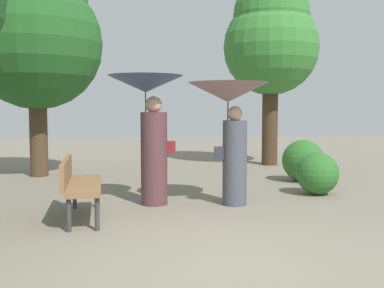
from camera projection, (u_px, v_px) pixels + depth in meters
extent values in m
plane|color=gray|center=(213.00, 261.00, 4.56)|extent=(40.00, 40.00, 0.00)
cylinder|color=#563338|center=(154.00, 159.00, 7.22)|extent=(0.42, 0.42, 1.45)
sphere|color=tan|center=(154.00, 105.00, 7.15)|extent=(0.26, 0.26, 0.26)
cylinder|color=#333338|center=(146.00, 118.00, 7.15)|extent=(0.02, 0.02, 0.81)
cone|color=#38476B|center=(146.00, 84.00, 7.11)|extent=(1.17, 1.17, 0.26)
cube|color=maroon|center=(171.00, 147.00, 7.24)|extent=(0.14, 0.10, 0.20)
cylinder|color=#474C56|center=(235.00, 163.00, 7.19)|extent=(0.38, 0.38, 1.33)
sphere|color=tan|center=(235.00, 114.00, 7.13)|extent=(0.24, 0.24, 0.24)
cylinder|color=#333338|center=(228.00, 126.00, 7.13)|extent=(0.02, 0.02, 0.74)
cone|color=gray|center=(228.00, 92.00, 7.09)|extent=(1.24, 1.24, 0.30)
cube|color=#333342|center=(219.00, 153.00, 7.15)|extent=(0.14, 0.10, 0.20)
cylinder|color=#38383D|center=(97.00, 213.00, 5.69)|extent=(0.06, 0.06, 0.44)
cylinder|color=#38383D|center=(69.00, 214.00, 5.62)|extent=(0.06, 0.06, 0.44)
cylinder|color=#38383D|center=(98.00, 194.00, 7.00)|extent=(0.06, 0.06, 0.44)
cylinder|color=#38383D|center=(75.00, 194.00, 6.93)|extent=(0.06, 0.06, 0.44)
cube|color=olive|center=(84.00, 185.00, 6.29)|extent=(0.63, 1.54, 0.08)
cube|color=olive|center=(66.00, 172.00, 6.23)|extent=(0.26, 1.49, 0.35)
cylinder|color=#42301E|center=(270.00, 87.00, 12.22)|extent=(0.42, 0.42, 4.17)
sphere|color=#387F33|center=(271.00, 47.00, 12.14)|extent=(2.51, 2.51, 2.51)
sphere|color=#387F33|center=(271.00, 15.00, 12.07)|extent=(2.01, 2.01, 2.01)
cylinder|color=#4C3823|center=(37.00, 88.00, 10.16)|extent=(0.39, 0.39, 3.91)
sphere|color=#235B23|center=(36.00, 43.00, 10.08)|extent=(2.89, 2.89, 2.89)
sphere|color=#235B23|center=(35.00, 7.00, 10.02)|extent=(2.31, 2.31, 2.31)
sphere|color=#2D6B28|center=(317.00, 174.00, 8.07)|extent=(0.74, 0.74, 0.74)
sphere|color=#2D6B28|center=(303.00, 161.00, 9.53)|extent=(0.87, 0.87, 0.87)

